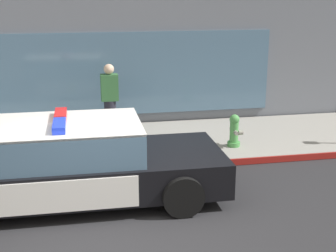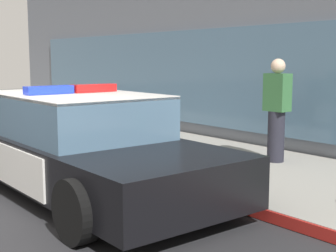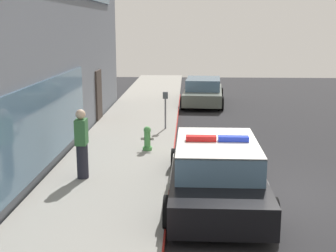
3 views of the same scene
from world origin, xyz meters
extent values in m
plane|color=#262628|center=(0.00, 0.00, 0.00)|extent=(48.00, 48.00, 0.00)
cube|color=gray|center=(0.00, 3.65, 0.07)|extent=(48.00, 3.09, 0.15)
cube|color=maroon|center=(0.00, 2.09, 0.08)|extent=(28.80, 0.04, 0.14)
cube|color=slate|center=(-2.82, 5.22, 1.45)|extent=(14.66, 0.08, 2.10)
cube|color=black|center=(-0.61, 1.05, 0.50)|extent=(5.11, 1.97, 0.60)
cube|color=silver|center=(1.02, 1.04, 0.67)|extent=(1.75, 1.90, 0.05)
cube|color=silver|center=(-2.39, 1.07, 0.67)|extent=(1.44, 1.90, 0.05)
cube|color=silver|center=(-0.70, 2.02, 0.50)|extent=(2.14, 0.05, 0.51)
cube|color=silver|center=(-0.72, 0.08, 0.50)|extent=(2.14, 0.05, 0.51)
cube|color=yellow|center=(-0.70, 2.04, 0.50)|extent=(0.22, 0.01, 0.26)
cube|color=slate|center=(-0.81, 1.05, 1.07)|extent=(2.66, 1.75, 0.60)
cube|color=silver|center=(-0.81, 1.05, 1.36)|extent=(2.66, 1.75, 0.04)
cube|color=red|center=(-0.81, 1.40, 1.44)|extent=(0.21, 0.66, 0.11)
cube|color=blue|center=(-0.81, 0.71, 1.44)|extent=(0.21, 0.66, 0.11)
cylinder|color=black|center=(1.08, 2.00, 0.34)|extent=(0.68, 0.23, 0.68)
cylinder|color=black|center=(1.06, 0.08, 0.34)|extent=(0.68, 0.23, 0.68)
cylinder|color=black|center=(-2.28, 2.03, 0.34)|extent=(0.68, 0.23, 0.68)
cylinder|color=#23232D|center=(0.23, 4.25, 0.57)|extent=(0.28, 0.28, 0.85)
cube|color=#336638|center=(0.23, 4.25, 1.31)|extent=(0.40, 0.27, 0.62)
sphere|color=beige|center=(0.23, 4.25, 1.74)|extent=(0.24, 0.24, 0.24)
camera|label=1|loc=(-0.49, -6.72, 3.53)|focal=50.87mm
camera|label=2|loc=(5.29, -2.14, 1.86)|focal=51.73mm
camera|label=3|loc=(-10.35, 1.71, 3.81)|focal=48.79mm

